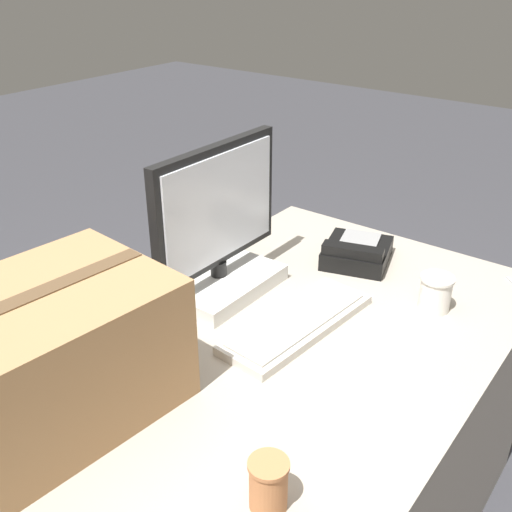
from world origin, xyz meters
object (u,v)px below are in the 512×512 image
object	(u,v)px
desk_phone	(357,252)
keyboard	(297,323)
cardboard_box	(54,352)
monitor	(218,239)
paper_cup_left	(268,484)
paper_cup_right	(435,293)

from	to	relation	value
desk_phone	keyboard	bearing A→B (deg)	170.61
desk_phone	cardboard_box	distance (m)	0.95
monitor	desk_phone	size ratio (longest dim) A/B	1.80
desk_phone	cardboard_box	bearing A→B (deg)	152.66
paper_cup_left	keyboard	bearing A→B (deg)	28.47
desk_phone	paper_cup_right	bearing A→B (deg)	-127.89
monitor	desk_phone	bearing A→B (deg)	-31.10
keyboard	paper_cup_right	bearing A→B (deg)	-34.79
paper_cup_left	cardboard_box	bearing A→B (deg)	96.66
keyboard	monitor	bearing A→B (deg)	88.92
keyboard	desk_phone	distance (m)	0.40
cardboard_box	keyboard	bearing A→B (deg)	-22.87
keyboard	paper_cup_left	bearing A→B (deg)	-146.86
monitor	paper_cup_left	xyz separation A→B (m)	(-0.50, -0.53, -0.10)
monitor	cardboard_box	world-z (taller)	monitor
cardboard_box	paper_cup_right	bearing A→B (deg)	-29.36
monitor	keyboard	bearing A→B (deg)	-95.75
keyboard	cardboard_box	xyz separation A→B (m)	(-0.53, 0.22, 0.12)
paper_cup_left	paper_cup_right	xyz separation A→B (m)	(0.76, 0.02, -0.00)
desk_phone	paper_cup_right	size ratio (longest dim) A/B	2.63
desk_phone	cardboard_box	xyz separation A→B (m)	(-0.92, 0.17, 0.11)
monitor	paper_cup_right	distance (m)	0.58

